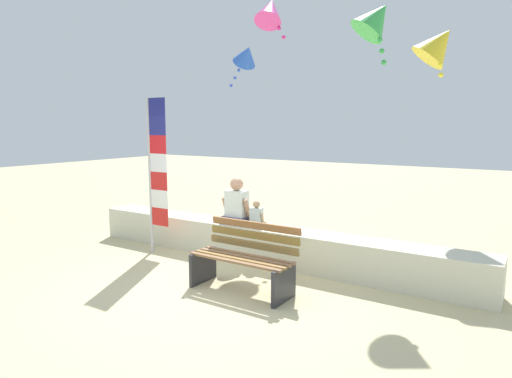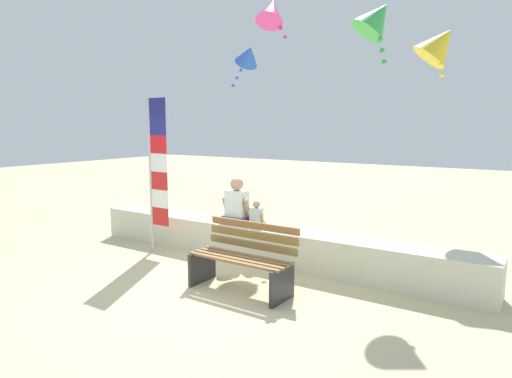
% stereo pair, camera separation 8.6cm
% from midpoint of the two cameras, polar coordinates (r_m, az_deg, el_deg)
% --- Properties ---
extents(ground_plane, '(40.00, 40.00, 0.00)m').
position_cam_midpoint_polar(ground_plane, '(6.26, -6.19, -12.23)').
color(ground_plane, '#C8BB8C').
extents(seawall_ledge, '(6.80, 0.56, 0.56)m').
position_cam_midpoint_polar(seawall_ledge, '(7.26, 0.73, -6.99)').
color(seawall_ledge, beige).
rests_on(seawall_ledge, ground).
extents(park_bench, '(1.42, 0.63, 0.88)m').
position_cam_midpoint_polar(park_bench, '(6.00, -1.90, -9.03)').
color(park_bench, '#87603F').
rests_on(park_bench, ground).
extents(person_adult, '(0.50, 0.37, 0.77)m').
position_cam_midpoint_polar(person_adult, '(7.38, -2.80, -2.14)').
color(person_adult, '#342F4F').
rests_on(person_adult, seawall_ledge).
extents(person_child, '(0.27, 0.20, 0.42)m').
position_cam_midpoint_polar(person_child, '(7.20, -0.29, -3.50)').
color(person_child, brown).
rests_on(person_child, seawall_ledge).
extents(flag_banner, '(0.41, 0.05, 2.62)m').
position_cam_midpoint_polar(flag_banner, '(7.68, -12.97, 2.64)').
color(flag_banner, '#B7B7BC').
rests_on(flag_banner, ground).
extents(kite_blue, '(0.90, 0.85, 1.11)m').
position_cam_midpoint_polar(kite_blue, '(11.10, -1.47, 16.62)').
color(kite_blue, blue).
extents(kite_yellow, '(1.04, 0.93, 1.00)m').
position_cam_midpoint_polar(kite_yellow, '(8.53, 21.88, 16.70)').
color(kite_yellow, yellow).
extents(kite_green, '(0.97, 0.94, 1.14)m').
position_cam_midpoint_polar(kite_green, '(7.71, 14.69, 20.20)').
color(kite_green, green).
extents(kite_magenta, '(0.72, 0.88, 0.97)m').
position_cam_midpoint_polar(kite_magenta, '(9.88, 1.52, 21.70)').
color(kite_magenta, '#DB3D9E').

